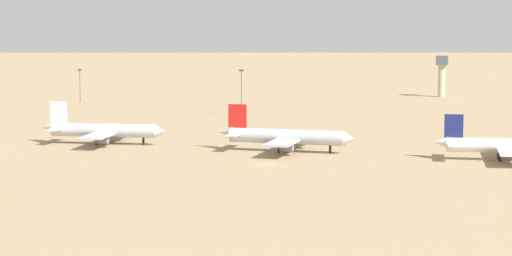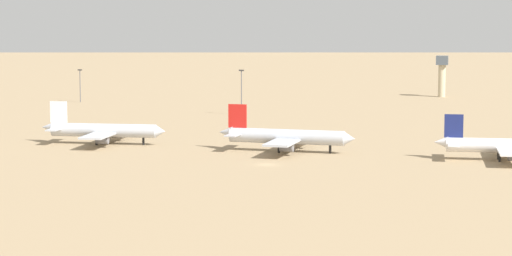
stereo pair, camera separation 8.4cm
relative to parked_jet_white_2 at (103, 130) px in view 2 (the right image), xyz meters
The scene contains 9 objects.
ground 58.48m from the parked_jet_white_2, 26.05° to the right, with size 4000.00×4000.00×0.00m, color #9E8460.
ridge_far_west 1107.22m from the parked_jet_white_2, 118.51° to the left, with size 350.56×318.43×96.03m, color slate.
ridge_center 1031.12m from the parked_jet_white_2, 88.13° to the left, with size 302.82×280.57×85.97m, color slate.
parked_jet_white_2 is the anchor object (origin of this frame).
parked_jet_red_3 51.93m from the parked_jet_white_2, ahead, with size 36.44×30.59×12.05m.
parked_jet_navy_4 106.79m from the parked_jet_white_2, ahead, with size 33.68×28.37×11.12m.
control_tower 205.02m from the parked_jet_white_2, 66.69° to the left, with size 5.20×5.20×18.19m.
light_pole_west 138.92m from the parked_jet_white_2, 116.71° to the left, with size 1.80×0.50×13.62m.
light_pole_mid 89.16m from the parked_jet_white_2, 79.47° to the left, with size 1.80×0.50×16.29m.
Camera 2 is at (52.19, -219.97, 34.14)m, focal length 67.97 mm.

